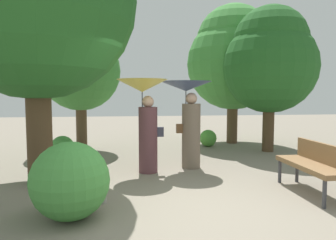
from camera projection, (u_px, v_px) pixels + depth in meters
The scene contains 11 objects.
ground_plane at pixel (195, 210), 4.39m from camera, with size 40.00×40.00×0.00m, color gray.
person_left at pixel (145, 109), 6.43m from camera, with size 1.05×1.05×1.95m.
person_right at pixel (188, 109), 6.85m from camera, with size 1.13×1.13×1.93m.
park_bench at pixel (314, 163), 5.10m from camera, with size 0.52×1.51×0.83m.
tree_near_left at pixel (80, 64), 8.91m from camera, with size 2.29×2.29×3.86m.
tree_near_right at pixel (270, 59), 8.78m from camera, with size 2.64×2.64×4.14m.
tree_mid_right at pixel (233, 57), 10.34m from camera, with size 3.08×3.08×4.62m.
bush_path_left at pixel (70, 181), 4.02m from camera, with size 1.02×1.02×1.02m, color #428C3D.
bush_path_right at pixel (62, 147), 7.92m from camera, with size 0.59×0.59×0.59m, color #428C3D.
bush_behind_bench at pixel (208, 138), 9.81m from camera, with size 0.53×0.53×0.53m, color #4C9338.
path_marker_post at pixel (102, 186), 4.63m from camera, with size 0.12×0.12×0.53m, color gray.
Camera 1 is at (-0.95, -4.18, 1.62)m, focal length 33.15 mm.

